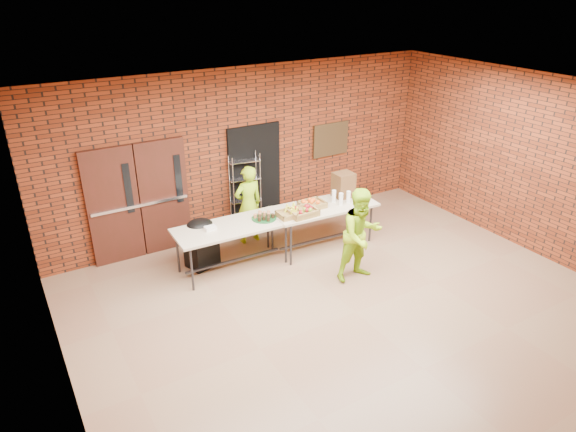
% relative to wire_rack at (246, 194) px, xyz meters
% --- Properties ---
extents(room, '(8.08, 7.08, 3.28)m').
position_rel_wire_rack_xyz_m(room, '(0.18, -3.32, 0.79)').
color(room, '#856248').
rests_on(room, ground).
extents(double_doors, '(1.78, 0.12, 2.10)m').
position_rel_wire_rack_xyz_m(double_doors, '(-2.01, 0.12, 0.25)').
color(double_doors, '#401912').
rests_on(double_doors, room).
extents(dark_doorway, '(1.10, 0.06, 2.10)m').
position_rel_wire_rack_xyz_m(dark_doorway, '(0.28, 0.14, 0.24)').
color(dark_doorway, black).
rests_on(dark_doorway, room).
extents(bronze_plaque, '(0.85, 0.04, 0.70)m').
position_rel_wire_rack_xyz_m(bronze_plaque, '(2.08, 0.13, 0.74)').
color(bronze_plaque, '#382816').
rests_on(bronze_plaque, room).
extents(wire_rack, '(0.62, 0.29, 1.61)m').
position_rel_wire_rack_xyz_m(wire_rack, '(0.00, 0.00, 0.00)').
color(wire_rack, silver).
rests_on(wire_rack, room).
extents(table_left, '(2.00, 0.88, 0.81)m').
position_rel_wire_rack_xyz_m(table_left, '(-0.84, -1.14, -0.06)').
color(table_left, '#BFB092').
rests_on(table_left, room).
extents(table_right, '(2.04, 0.95, 0.82)m').
position_rel_wire_rack_xyz_m(table_right, '(0.95, -1.26, -0.05)').
color(table_right, '#BFB092').
rests_on(table_right, room).
extents(basket_bananas, '(0.41, 0.32, 0.13)m').
position_rel_wire_rack_xyz_m(basket_bananas, '(0.19, -1.35, 0.07)').
color(basket_bananas, '#A78443').
rests_on(basket_bananas, table_right).
extents(basket_oranges, '(0.45, 0.35, 0.14)m').
position_rel_wire_rack_xyz_m(basket_oranges, '(0.75, -1.22, 0.07)').
color(basket_oranges, '#A78443').
rests_on(basket_oranges, table_right).
extents(basket_apples, '(0.49, 0.38, 0.15)m').
position_rel_wire_rack_xyz_m(basket_apples, '(0.42, -1.43, 0.08)').
color(basket_apples, '#A78443').
rests_on(basket_apples, table_right).
extents(muffin_tray, '(0.43, 0.43, 0.11)m').
position_rel_wire_rack_xyz_m(muffin_tray, '(-0.23, -1.18, 0.05)').
color(muffin_tray, '#155122').
rests_on(muffin_tray, table_left).
extents(napkin_box, '(0.19, 0.12, 0.06)m').
position_rel_wire_rack_xyz_m(napkin_box, '(-1.20, -1.10, 0.03)').
color(napkin_box, white).
rests_on(napkin_box, table_left).
extents(coffee_dispenser, '(0.36, 0.32, 0.47)m').
position_rel_wire_rack_xyz_m(coffee_dispenser, '(1.54, -1.09, 0.25)').
color(coffee_dispenser, brown).
rests_on(coffee_dispenser, table_right).
extents(cup_stack_front, '(0.08, 0.08, 0.23)m').
position_rel_wire_rack_xyz_m(cup_stack_front, '(1.26, -1.40, 0.13)').
color(cup_stack_front, white).
rests_on(cup_stack_front, table_right).
extents(cup_stack_mid, '(0.08, 0.08, 0.23)m').
position_rel_wire_rack_xyz_m(cup_stack_mid, '(1.44, -1.39, 0.13)').
color(cup_stack_mid, white).
rests_on(cup_stack_mid, table_right).
extents(cup_stack_back, '(0.08, 0.08, 0.24)m').
position_rel_wire_rack_xyz_m(cup_stack_back, '(1.22, -1.23, 0.13)').
color(cup_stack_back, white).
rests_on(cup_stack_back, table_right).
extents(covered_grill, '(0.59, 0.53, 0.90)m').
position_rel_wire_rack_xyz_m(covered_grill, '(-1.27, -0.80, -0.36)').
color(covered_grill, black).
rests_on(covered_grill, room).
extents(volunteer_woman, '(0.56, 0.38, 1.53)m').
position_rel_wire_rack_xyz_m(volunteer_woman, '(-0.14, -0.40, -0.04)').
color(volunteer_woman, '#9AD117').
rests_on(volunteer_woman, room).
extents(volunteer_man, '(0.80, 0.64, 1.61)m').
position_rel_wire_rack_xyz_m(volunteer_man, '(0.85, -2.53, -0.00)').
color(volunteer_man, '#9AD117').
rests_on(volunteer_man, room).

